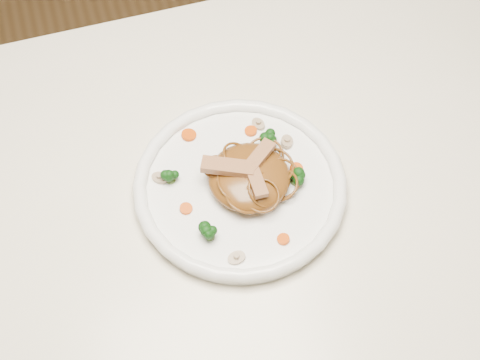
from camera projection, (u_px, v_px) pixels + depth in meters
name	position (u px, v px, depth m)	size (l,w,h in m)	color
table	(215.00, 231.00, 1.05)	(1.20, 0.80, 0.75)	#F4E7CF
plate	(240.00, 188.00, 0.97)	(0.30, 0.30, 0.02)	white
noodle_mound	(249.00, 177.00, 0.95)	(0.12, 0.12, 0.04)	brown
chicken_a	(259.00, 157.00, 0.94)	(0.06, 0.02, 0.01)	#B07E53
chicken_b	(228.00, 167.00, 0.93)	(0.07, 0.02, 0.01)	#B07E53
chicken_c	(256.00, 179.00, 0.92)	(0.06, 0.02, 0.01)	#B07E53
broccoli_0	(267.00, 138.00, 0.99)	(0.03, 0.03, 0.03)	#0D390C
broccoli_1	(170.00, 175.00, 0.95)	(0.02, 0.02, 0.03)	#0D390C
broccoli_2	(209.00, 231.00, 0.90)	(0.03, 0.03, 0.03)	#0D390C
broccoli_3	(296.00, 176.00, 0.95)	(0.03, 0.03, 0.03)	#0D390C
carrot_0	(251.00, 131.00, 1.01)	(0.02, 0.02, 0.01)	#E35308
carrot_1	(186.00, 209.00, 0.94)	(0.02, 0.02, 0.01)	#E35308
carrot_2	(296.00, 169.00, 0.97)	(0.02, 0.02, 0.01)	#E35308
carrot_3	(189.00, 135.00, 1.01)	(0.02, 0.02, 0.01)	#E35308
carrot_4	(283.00, 239.00, 0.91)	(0.02, 0.02, 0.01)	#E35308
mushroom_0	(236.00, 258.00, 0.90)	(0.02, 0.02, 0.01)	#C1B391
mushroom_1	(287.00, 142.00, 1.00)	(0.03, 0.03, 0.01)	#C1B391
mushroom_2	(160.00, 178.00, 0.97)	(0.03, 0.03, 0.01)	#C1B391
mushroom_3	(258.00, 124.00, 1.02)	(0.02, 0.02, 0.01)	#C1B391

